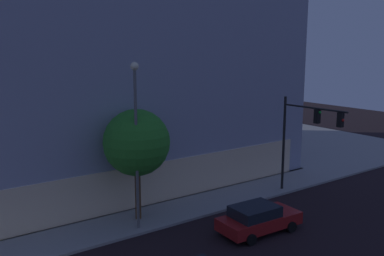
% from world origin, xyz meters
% --- Properties ---
extents(modern_building, '(29.68, 22.32, 21.91)m').
position_xyz_m(modern_building, '(8.67, 19.47, 10.87)').
color(modern_building, '#4C4C51').
rests_on(modern_building, ground).
extents(traffic_light_far_corner, '(0.43, 4.88, 6.54)m').
position_xyz_m(traffic_light_far_corner, '(18.24, 4.04, 4.73)').
color(traffic_light_far_corner, black).
rests_on(traffic_light_far_corner, sidewalk_corner).
extents(street_lamp_sidewalk, '(0.44, 0.44, 9.08)m').
position_xyz_m(street_lamp_sidewalk, '(6.66, 5.71, 5.75)').
color(street_lamp_sidewalk, '#616161').
rests_on(street_lamp_sidewalk, sidewalk_corner).
extents(sidewalk_tree, '(3.80, 3.80, 6.44)m').
position_xyz_m(sidewalk_tree, '(7.30, 6.89, 4.67)').
color(sidewalk_tree, brown).
rests_on(sidewalk_tree, sidewalk_corner).
extents(car_red, '(4.73, 2.38, 1.55)m').
position_xyz_m(car_red, '(11.89, 1.73, 0.80)').
color(car_red, maroon).
rests_on(car_red, ground).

